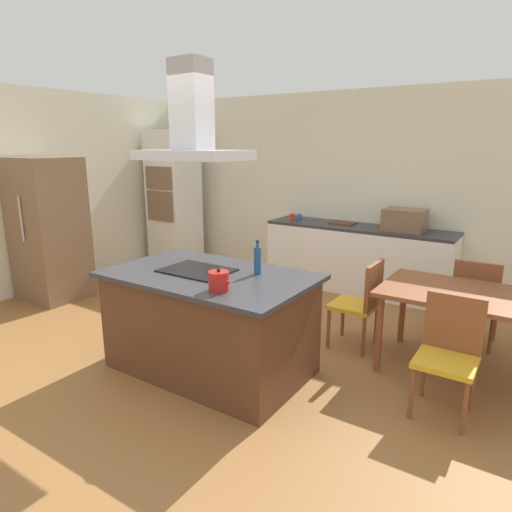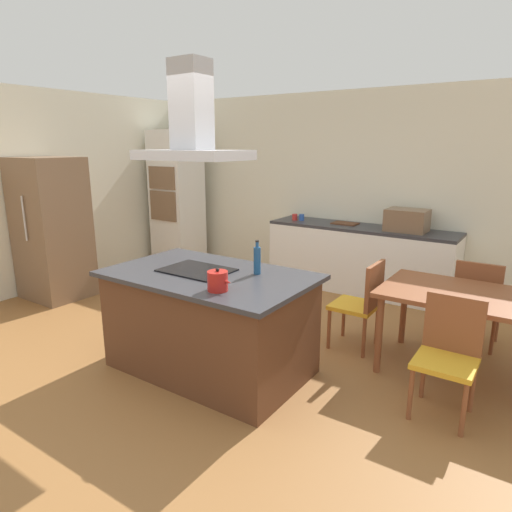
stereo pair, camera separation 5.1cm
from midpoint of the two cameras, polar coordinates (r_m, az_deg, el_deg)
ground at (r=5.32m, az=4.26°, el=-7.73°), size 16.00×16.00×0.00m
wall_back at (r=6.56m, az=12.03°, el=8.33°), size 7.20×0.10×2.70m
wall_left at (r=7.00m, az=-23.50°, el=7.83°), size 0.10×8.80×2.70m
kitchen_island at (r=4.00m, az=-6.26°, el=-8.37°), size 1.78×1.09×0.90m
cooktop at (r=3.93m, az=-7.94°, el=-1.82°), size 0.60×0.44×0.01m
tea_kettle at (r=3.37m, az=-5.20°, el=-3.21°), size 0.21×0.16×0.18m
olive_oil_bottle at (r=3.78m, az=-0.19°, el=-0.49°), size 0.06×0.06×0.29m
back_counter at (r=6.28m, az=12.55°, el=-0.29°), size 2.52×0.62×0.90m
countertop_microwave at (r=5.98m, az=18.22°, el=4.40°), size 0.50×0.38×0.28m
coffee_mug_red at (r=6.53m, az=4.46°, el=4.99°), size 0.08×0.08×0.09m
coffee_mug_blue at (r=6.53m, az=5.33°, el=4.96°), size 0.08×0.08×0.09m
cutting_board at (r=6.32m, az=10.80°, el=4.14°), size 0.34×0.24×0.02m
wall_oven_stack at (r=7.66m, az=-10.64°, el=7.31°), size 0.70×0.66×2.20m
refrigerator at (r=6.35m, az=-25.17°, el=3.10°), size 0.80×0.73×1.82m
dining_table at (r=4.23m, az=24.99°, el=-5.32°), size 1.40×0.90×0.75m
chair_facing_island at (r=3.66m, az=23.09°, el=-10.72°), size 0.42×0.42×0.89m
chair_facing_back_wall at (r=4.90m, az=26.01°, el=-4.80°), size 0.42×0.42×0.89m
chair_at_left_end at (r=4.48m, az=13.14°, el=-5.42°), size 0.42×0.42×0.89m
range_hood at (r=3.79m, az=-8.57°, el=15.86°), size 0.90×0.55×0.78m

